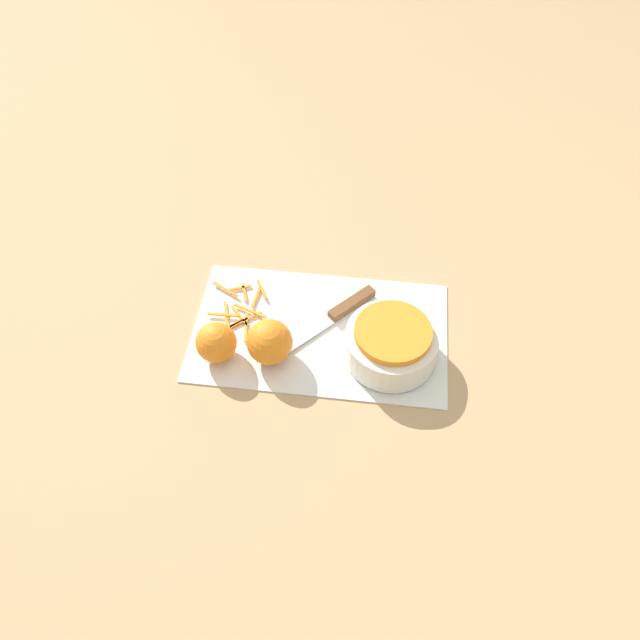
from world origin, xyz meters
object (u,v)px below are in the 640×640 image
Objects in this scene: orange_left at (216,342)px; orange_right at (270,342)px; bowl_speckled at (391,343)px; knife at (340,312)px.

orange_right reaches higher than orange_left.
bowl_speckled is 2.26× the size of orange_left.
orange_right is at bearing -174.49° from orange_left.
bowl_speckled is at bearing -172.61° from orange_right.
orange_right reaches higher than bowl_speckled.
orange_right is (-0.09, -0.01, 0.00)m from orange_left.
knife is 2.81× the size of orange_left.
orange_right is at bearing 7.39° from bowl_speckled.
orange_left is at bearing 6.81° from bowl_speckled.
orange_right is at bearing -2.32° from knife.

